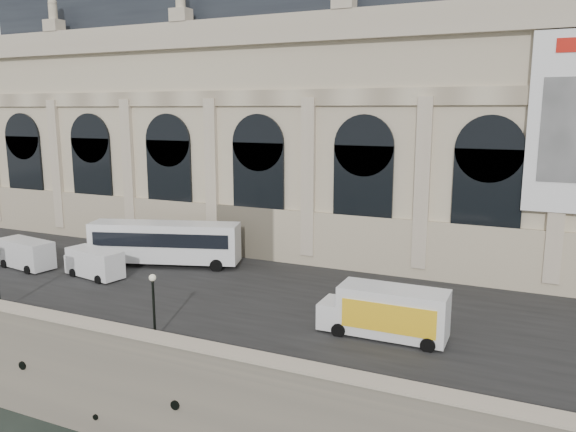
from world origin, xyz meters
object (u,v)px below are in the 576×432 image
at_px(bus_left, 165,242).
at_px(van_c, 93,263).
at_px(lamp_right, 154,308).
at_px(box_truck, 386,312).
at_px(van_b, 24,253).

xyz_separation_m(bus_left, van_c, (-3.46, -5.42, -0.98)).
bearing_deg(bus_left, lamp_right, -55.50).
height_order(van_c, lamp_right, lamp_right).
xyz_separation_m(van_c, lamp_right, (13.12, -8.63, 0.85)).
relative_size(van_c, box_truck, 0.72).
xyz_separation_m(van_b, box_truck, (33.46, -1.83, 0.29)).
height_order(van_b, lamp_right, lamp_right).
relative_size(bus_left, van_b, 2.25).
height_order(van_b, van_c, van_b).
bearing_deg(van_c, lamp_right, -33.35).
xyz_separation_m(bus_left, van_b, (-11.10, -5.80, -0.90)).
xyz_separation_m(van_b, van_c, (7.64, 0.38, -0.08)).
bearing_deg(bus_left, box_truck, -18.85).
relative_size(box_truck, lamp_right, 1.89).
bearing_deg(van_c, box_truck, -4.90).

